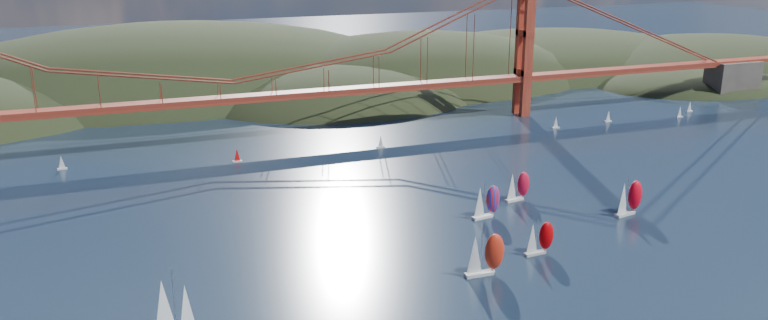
{
  "coord_description": "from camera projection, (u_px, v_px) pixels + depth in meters",
  "views": [
    {
      "loc": [
        -43.5,
        -87.12,
        72.12
      ],
      "look_at": [
        23.95,
        90.0,
        15.3
      ],
      "focal_mm": 35.0,
      "sensor_mm": 36.0,
      "label": 1
    }
  ],
  "objects": [
    {
      "name": "racer_rwb",
      "position": [
        486.0,
        201.0,
        198.53
      ],
      "size": [
        8.7,
        4.27,
        9.79
      ],
      "rotation": [
        0.0,
        0.0,
        0.16
      ],
      "color": "white",
      "rests_on": "ground"
    },
    {
      "name": "distant_boat_5",
      "position": [
        608.0,
        116.0,
        301.92
      ],
      "size": [
        3.0,
        2.0,
        4.7
      ],
      "color": "silver",
      "rests_on": "ground"
    },
    {
      "name": "racer_3",
      "position": [
        517.0,
        186.0,
        211.69
      ],
      "size": [
        8.17,
        4.05,
        9.19
      ],
      "rotation": [
        0.0,
        0.0,
        0.16
      ],
      "color": "white",
      "rests_on": "ground"
    },
    {
      "name": "distant_boat_3",
      "position": [
        61.0,
        162.0,
        240.12
      ],
      "size": [
        3.0,
        2.0,
        4.7
      ],
      "color": "silver",
      "rests_on": "ground"
    },
    {
      "name": "distant_boat_7",
      "position": [
        690.0,
        106.0,
        319.24
      ],
      "size": [
        3.0,
        2.0,
        4.7
      ],
      "color": "silver",
      "rests_on": "ground"
    },
    {
      "name": "racer_1",
      "position": [
        539.0,
        238.0,
        175.78
      ],
      "size": [
        7.73,
        3.25,
        8.8
      ],
      "rotation": [
        0.0,
        0.0,
        0.07
      ],
      "color": "silver",
      "rests_on": "ground"
    },
    {
      "name": "bridge",
      "position": [
        226.0,
        54.0,
        264.8
      ],
      "size": [
        552.0,
        12.0,
        55.0
      ],
      "color": "maroon",
      "rests_on": "ground"
    },
    {
      "name": "sloop_navy",
      "position": [
        171.0,
        313.0,
        135.23
      ],
      "size": [
        10.48,
        8.73,
        15.3
      ],
      "rotation": [
        0.0,
        0.0,
        0.52
      ],
      "color": "black",
      "rests_on": "ground"
    },
    {
      "name": "headlands",
      "position": [
        291.0,
        109.0,
        381.54
      ],
      "size": [
        725.0,
        225.0,
        96.0
      ],
      "color": "black",
      "rests_on": "ground"
    },
    {
      "name": "distant_boat_9",
      "position": [
        237.0,
        155.0,
        248.12
      ],
      "size": [
        3.0,
        2.0,
        4.7
      ],
      "color": "silver",
      "rests_on": "ground"
    },
    {
      "name": "distant_boat_4",
      "position": [
        556.0,
        122.0,
        291.71
      ],
      "size": [
        3.0,
        2.0,
        4.7
      ],
      "color": "silver",
      "rests_on": "ground"
    },
    {
      "name": "distant_boat_8",
      "position": [
        381.0,
        142.0,
        264.38
      ],
      "size": [
        3.0,
        2.0,
        4.7
      ],
      "color": "silver",
      "rests_on": "ground"
    },
    {
      "name": "racer_0",
      "position": [
        484.0,
        254.0,
        164.57
      ],
      "size": [
        9.29,
        3.77,
        10.7
      ],
      "rotation": [
        0.0,
        0.0,
        -0.02
      ],
      "color": "silver",
      "rests_on": "ground"
    },
    {
      "name": "distant_boat_6",
      "position": [
        680.0,
        112.0,
        309.53
      ],
      "size": [
        3.0,
        2.0,
        4.7
      ],
      "color": "silver",
      "rests_on": "ground"
    },
    {
      "name": "racer_2",
      "position": [
        629.0,
        197.0,
        200.57
      ],
      "size": [
        9.32,
        4.93,
        10.46
      ],
      "rotation": [
        0.0,
        0.0,
        0.2
      ],
      "color": "silver",
      "rests_on": "ground"
    }
  ]
}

